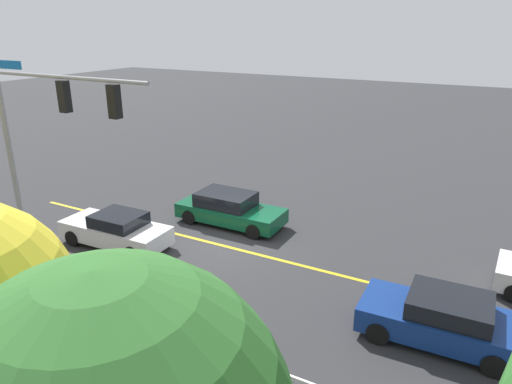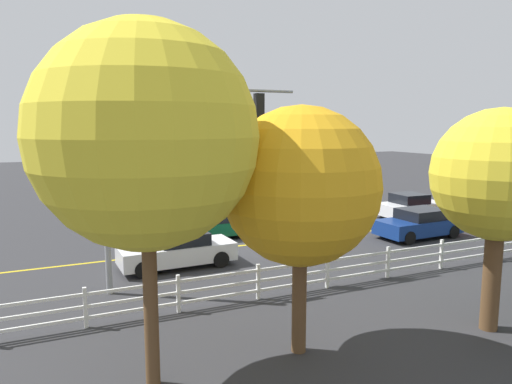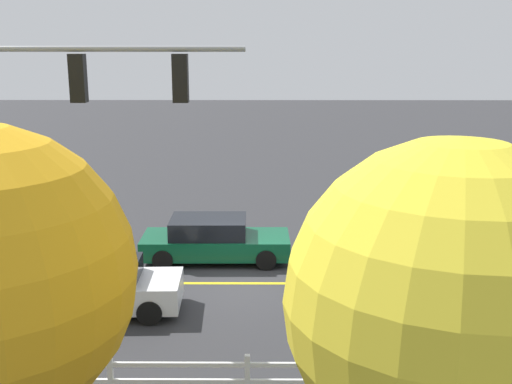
% 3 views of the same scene
% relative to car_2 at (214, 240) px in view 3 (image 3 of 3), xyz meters
% --- Properties ---
extents(ground_plane, '(120.00, 120.00, 0.00)m').
position_rel_car_2_xyz_m(ground_plane, '(-0.84, 2.00, -0.69)').
color(ground_plane, '#2D2D30').
extents(lane_center_stripe, '(28.00, 0.16, 0.01)m').
position_rel_car_2_xyz_m(lane_center_stripe, '(-4.84, 2.00, -0.69)').
color(lane_center_stripe, gold).
rests_on(lane_center_stripe, ground_plane).
extents(signal_assembly, '(6.89, 0.37, 7.17)m').
position_rel_car_2_xyz_m(signal_assembly, '(3.53, 5.93, 4.33)').
color(signal_assembly, gray).
rests_on(signal_assembly, ground_plane).
extents(car_2, '(4.72, 1.98, 1.42)m').
position_rel_car_2_xyz_m(car_2, '(0.00, 0.00, 0.00)').
color(car_2, '#0C4C2D').
rests_on(car_2, ground_plane).
extents(car_4, '(4.50, 1.94, 1.38)m').
position_rel_car_2_xyz_m(car_4, '(2.77, 3.98, -0.03)').
color(car_4, silver).
rests_on(car_4, ground_plane).
extents(white_rail_fence, '(26.10, 0.10, 1.15)m').
position_rel_car_2_xyz_m(white_rail_fence, '(-3.84, 8.43, -0.09)').
color(white_rail_fence, white).
rests_on(white_rail_fence, ground_plane).
extents(tree_0, '(3.47, 3.47, 5.98)m').
position_rel_car_2_xyz_m(tree_0, '(-3.44, 13.05, 3.51)').
color(tree_0, brown).
rests_on(tree_0, ground_plane).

